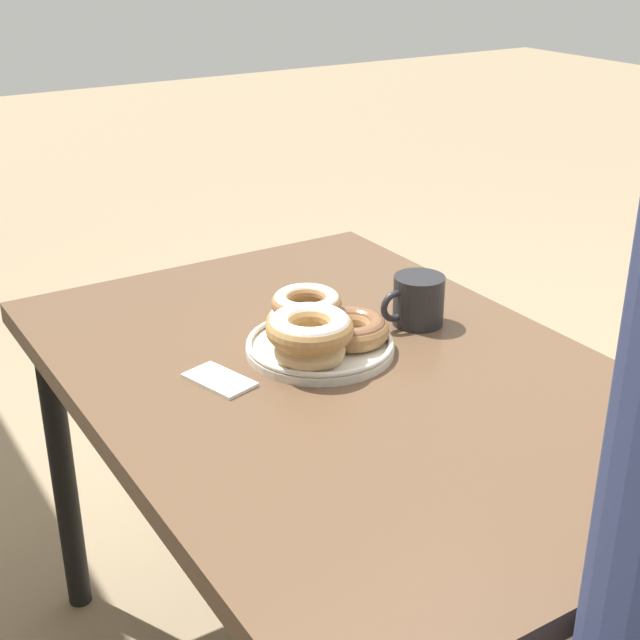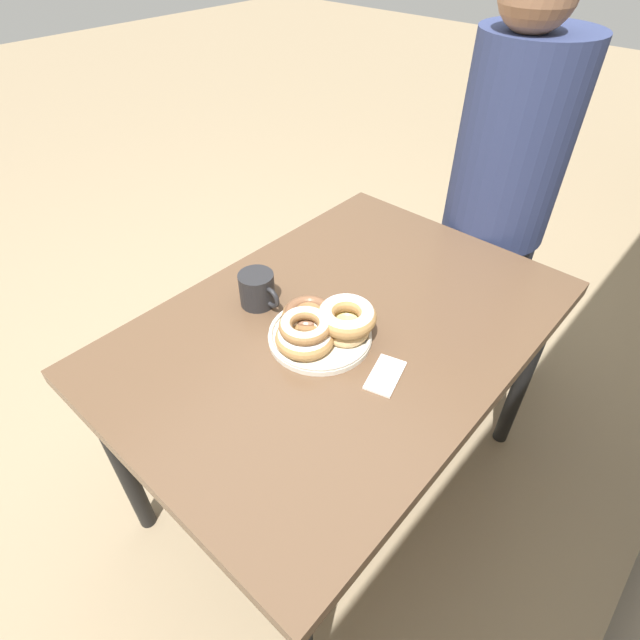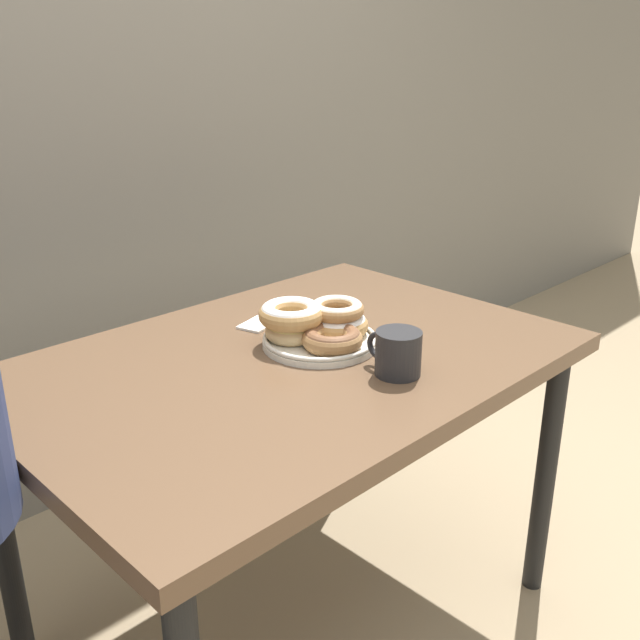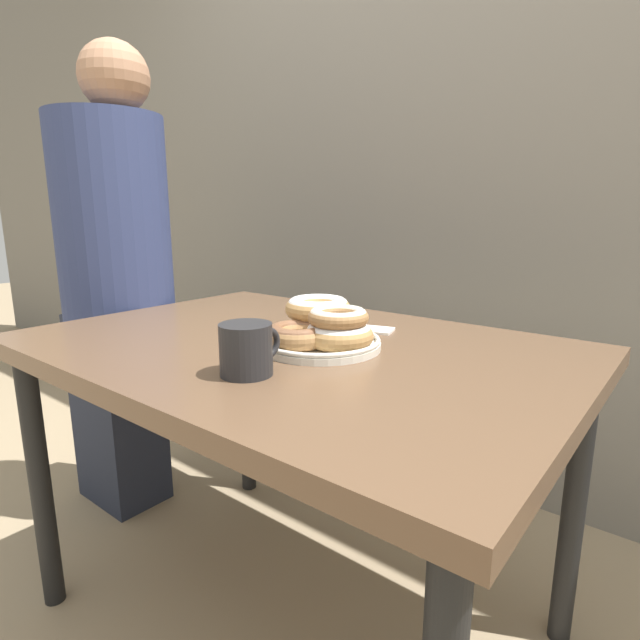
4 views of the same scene
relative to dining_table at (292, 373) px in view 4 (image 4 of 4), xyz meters
The scene contains 6 objects.
wall_back 1.11m from the dining_table, 90.00° to the left, with size 8.00×0.05×2.60m.
dining_table is the anchor object (origin of this frame).
donut_plate 0.14m from the dining_table, ahead, with size 0.28×0.27×0.10m.
coffee_mug 0.26m from the dining_table, 67.76° to the right, with size 0.09×0.13×0.09m.
person_figure 0.79m from the dining_table, behind, with size 0.40×0.34×1.46m.
napkin 0.22m from the dining_table, 68.22° to the left, with size 0.13×0.09×0.01m.
Camera 4 is at (0.71, -0.56, 1.00)m, focal length 28.00 mm.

